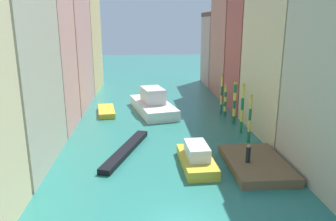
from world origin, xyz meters
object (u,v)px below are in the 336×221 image
person_on_dock (248,154)px  gondola_black (126,150)px  motorboat_0 (197,158)px  motorboat_1 (106,111)px  mooring_pole_3 (225,100)px  mooring_pole_0 (250,118)px  vaporetto_white (153,104)px  mooring_pole_4 (221,94)px  waterfront_dock (256,164)px  mooring_pole_2 (235,102)px  mooring_pole_1 (242,108)px

person_on_dock → gondola_black: size_ratio=0.16×
motorboat_0 → motorboat_1: (-8.81, 16.37, -0.38)m
mooring_pole_3 → motorboat_1: (-14.61, 2.19, -1.68)m
person_on_dock → motorboat_0: (-3.82, 1.06, -0.65)m
mooring_pole_0 → vaporetto_white: mooring_pole_0 is taller
vaporetto_white → mooring_pole_4: bearing=-8.7°
waterfront_dock → mooring_pole_2: size_ratio=1.46×
motorboat_0 → waterfront_dock: bearing=-8.6°
gondola_black → motorboat_0: bearing=-29.7°
mooring_pole_1 → gondola_black: 12.72m
mooring_pole_4 → mooring_pole_1: bearing=-87.7°
mooring_pole_0 → gondola_black: 11.85m
gondola_black → vaporetto_white: bearing=78.1°
motorboat_0 → mooring_pole_4: bearing=70.0°
vaporetto_white → motorboat_0: size_ratio=1.86×
mooring_pole_0 → mooring_pole_1: 2.90m
mooring_pole_0 → mooring_pole_2: 6.15m
person_on_dock → vaporetto_white: 19.02m
mooring_pole_1 → mooring_pole_2: bearing=88.0°
waterfront_dock → person_on_dock: size_ratio=4.85×
person_on_dock → mooring_pole_3: 15.39m
waterfront_dock → gondola_black: (-10.40, 3.98, -0.10)m
mooring_pole_4 → vaporetto_white: size_ratio=0.45×
motorboat_1 → person_on_dock: bearing=-54.1°
person_on_dock → mooring_pole_0: mooring_pole_0 is taller
motorboat_1 → mooring_pole_3: bearing=-8.5°
mooring_pole_3 → motorboat_0: size_ratio=0.67×
waterfront_dock → mooring_pole_0: mooring_pole_0 is taller
person_on_dock → mooring_pole_1: mooring_pole_1 is taller
mooring_pole_1 → motorboat_1: 17.24m
mooring_pole_1 → motorboat_0: (-5.91, -7.72, -1.99)m
mooring_pole_1 → vaporetto_white: bearing=134.5°
mooring_pole_2 → gondola_black: mooring_pole_2 is taller
mooring_pole_4 → motorboat_1: bearing=176.2°
waterfront_dock → gondola_black: waterfront_dock is taller
person_on_dock → mooring_pole_4: 16.61m
mooring_pole_2 → vaporetto_white: 10.73m
gondola_black → motorboat_1: motorboat_1 is taller
motorboat_0 → mooring_pole_1: bearing=52.5°
mooring_pole_0 → vaporetto_white: (-8.71, 11.88, -1.38)m
mooring_pole_2 → mooring_pole_3: (-0.22, 3.20, -0.47)m
mooring_pole_2 → motorboat_0: (-6.03, -10.98, -1.77)m
mooring_pole_4 → motorboat_1: 14.61m
mooring_pole_2 → mooring_pole_3: 3.24m
mooring_pole_4 → gondola_black: 16.78m
mooring_pole_0 → gondola_black: size_ratio=0.51×
mooring_pole_1 → mooring_pole_3: 6.50m
mooring_pole_3 → vaporetto_white: bearing=163.8°
mooring_pole_2 → mooring_pole_3: size_ratio=1.24×
mooring_pole_1 → mooring_pole_4: (-0.31, 7.70, -0.20)m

